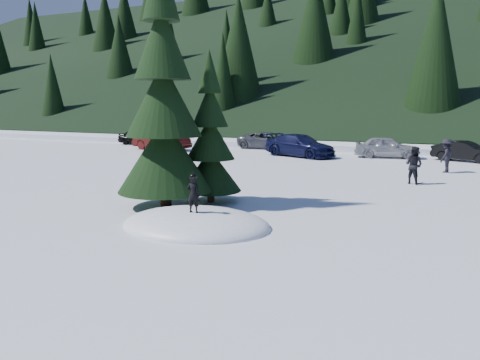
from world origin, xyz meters
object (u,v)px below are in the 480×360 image
at_px(spruce_tall, 164,109).
at_px(car_5, 465,151).
at_px(car_0, 140,137).
at_px(car_3, 300,145).
at_px(car_1, 162,140).
at_px(car_2, 268,140).
at_px(adult_0, 414,165).
at_px(child_skier, 193,194).
at_px(adult_2, 446,156).
at_px(car_4, 387,147).
at_px(spruce_short, 210,143).

distance_m(spruce_tall, car_5, 20.67).
distance_m(car_0, car_3, 15.21).
relative_size(car_1, car_2, 0.99).
bearing_deg(adult_0, child_skier, 91.47).
bearing_deg(car_3, adult_0, -114.97).
relative_size(adult_0, car_5, 0.44).
xyz_separation_m(adult_2, car_3, (-8.92, 3.85, -0.13)).
distance_m(car_0, car_2, 11.18).
bearing_deg(adult_0, car_0, 1.53).
height_order(child_skier, car_5, child_skier).
height_order(adult_0, adult_2, adult_2).
distance_m(adult_0, car_2, 16.78).
xyz_separation_m(adult_2, car_0, (-23.85, 6.72, -0.22)).
height_order(car_2, car_4, car_4).
xyz_separation_m(car_1, car_3, (10.89, -0.05, -0.02)).
distance_m(spruce_short, adult_0, 9.54).
height_order(spruce_short, car_0, spruce_short).
bearing_deg(child_skier, car_5, -118.86).
distance_m(spruce_short, car_4, 17.28).
height_order(spruce_short, car_4, spruce_short).
bearing_deg(child_skier, car_1, -62.95).
relative_size(child_skier, car_3, 0.21).
xyz_separation_m(spruce_short, adult_0, (6.39, 6.97, -1.27)).
distance_m(car_0, car_1, 4.93).
relative_size(spruce_tall, car_2, 1.85).
bearing_deg(adult_0, car_5, -75.67).
bearing_deg(car_0, adult_2, -105.54).
bearing_deg(child_skier, car_4, -106.66).
bearing_deg(car_2, spruce_short, -166.41).
xyz_separation_m(spruce_tall, car_5, (9.66, 18.07, -2.70)).
height_order(car_4, car_5, car_4).
xyz_separation_m(car_1, car_4, (16.25, 1.56, -0.06)).
height_order(car_0, car_4, car_4).
height_order(child_skier, adult_2, adult_2).
relative_size(car_1, car_3, 0.91).
bearing_deg(child_skier, car_3, -90.92).
distance_m(car_1, car_2, 8.15).
distance_m(car_1, car_4, 16.33).
distance_m(spruce_tall, car_3, 16.72).
distance_m(adult_0, adult_2, 4.47).
relative_size(adult_0, car_0, 0.44).
bearing_deg(car_1, car_3, -84.89).
relative_size(spruce_tall, car_0, 2.28).
bearing_deg(spruce_tall, car_1, 123.97).
height_order(adult_2, car_4, adult_2).
xyz_separation_m(child_skier, car_2, (-6.38, 22.69, -0.35)).
xyz_separation_m(spruce_tall, car_0, (-15.21, 19.38, -2.68)).
relative_size(spruce_short, adult_0, 3.24).
relative_size(car_1, car_4, 1.13).
distance_m(spruce_tall, adult_2, 15.53).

